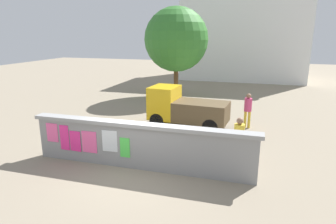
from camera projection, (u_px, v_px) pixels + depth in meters
name	position (u px, v px, depth m)	size (l,w,h in m)	color
ground	(191.00, 109.00, 17.03)	(60.00, 60.00, 0.00)	gray
poster_wall	(139.00, 145.00, 9.42)	(7.53, 0.42, 1.52)	gray
auto_rickshaw_truck	(184.00, 108.00, 13.62)	(3.72, 1.83, 1.85)	black
motorcycle	(127.00, 132.00, 11.64)	(1.89, 0.59, 0.87)	black
bicycle_near	(172.00, 147.00, 10.34)	(1.65, 0.61, 0.95)	black
person_walking	(239.00, 136.00, 9.63)	(0.47, 0.47, 1.62)	purple
person_bystander	(248.00, 107.00, 13.42)	(0.38, 0.38, 1.62)	yellow
tree_roadside	(176.00, 40.00, 19.36)	(4.23, 4.23, 5.97)	brown
building_background	(244.00, 33.00, 28.04)	(11.36, 7.15, 8.54)	white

